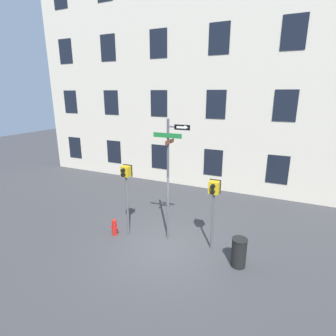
% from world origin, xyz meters
% --- Properties ---
extents(ground_plane, '(60.00, 60.00, 0.00)m').
position_xyz_m(ground_plane, '(0.00, 0.00, 0.00)').
color(ground_plane, '#38383A').
extents(building_facade, '(24.00, 0.63, 12.95)m').
position_xyz_m(building_facade, '(0.00, 7.02, 6.48)').
color(building_facade, beige).
rests_on(building_facade, ground_plane).
extents(street_sign_pole, '(1.34, 0.70, 4.61)m').
position_xyz_m(street_sign_pole, '(-0.04, 0.69, 2.72)').
color(street_sign_pole, '#4C4C51').
rests_on(street_sign_pole, ground_plane).
extents(pedestrian_signal_left, '(0.38, 0.40, 2.87)m').
position_xyz_m(pedestrian_signal_left, '(-1.64, 0.28, 2.25)').
color(pedestrian_signal_left, '#4C4C51').
rests_on(pedestrian_signal_left, ground_plane).
extents(pedestrian_signal_right, '(0.40, 0.40, 2.60)m').
position_xyz_m(pedestrian_signal_right, '(1.61, 0.73, 2.07)').
color(pedestrian_signal_right, '#4C4C51').
rests_on(pedestrian_signal_right, ground_plane).
extents(fire_hydrant, '(0.35, 0.19, 0.69)m').
position_xyz_m(fire_hydrant, '(-2.14, 0.06, 0.33)').
color(fire_hydrant, red).
rests_on(fire_hydrant, ground_plane).
extents(trash_bin, '(0.50, 0.50, 0.98)m').
position_xyz_m(trash_bin, '(2.68, 0.12, 0.49)').
color(trash_bin, black).
rests_on(trash_bin, ground_plane).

